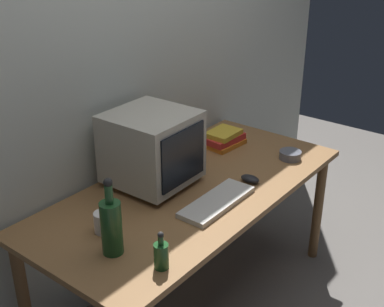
% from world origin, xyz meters
% --- Properties ---
extents(ground_plane, '(6.00, 6.00, 0.00)m').
position_xyz_m(ground_plane, '(0.00, 0.00, 0.00)').
color(ground_plane, slate).
extents(back_wall, '(4.00, 0.08, 2.50)m').
position_xyz_m(back_wall, '(0.00, 0.46, 1.25)').
color(back_wall, beige).
rests_on(back_wall, ground).
extents(desk, '(1.70, 0.79, 0.71)m').
position_xyz_m(desk, '(0.00, 0.00, 0.64)').
color(desk, olive).
rests_on(desk, ground).
extents(crt_monitor, '(0.39, 0.40, 0.37)m').
position_xyz_m(crt_monitor, '(-0.09, 0.17, 0.91)').
color(crt_monitor, '#B2AD9E').
rests_on(crt_monitor, desk).
extents(keyboard, '(0.42, 0.15, 0.02)m').
position_xyz_m(keyboard, '(-0.06, -0.19, 0.73)').
color(keyboard, beige).
rests_on(keyboard, desk).
extents(computer_mouse, '(0.06, 0.10, 0.04)m').
position_xyz_m(computer_mouse, '(0.22, -0.20, 0.73)').
color(computer_mouse, black).
rests_on(computer_mouse, desk).
extents(bottle_tall, '(0.08, 0.08, 0.33)m').
position_xyz_m(bottle_tall, '(-0.61, -0.09, 0.84)').
color(bottle_tall, '#1E4C23').
rests_on(bottle_tall, desk).
extents(bottle_short, '(0.06, 0.06, 0.16)m').
position_xyz_m(bottle_short, '(-0.57, -0.30, 0.77)').
color(bottle_short, '#1E4C23').
rests_on(bottle_short, desk).
extents(book_stack, '(0.25, 0.19, 0.09)m').
position_xyz_m(book_stack, '(0.51, 0.17, 0.76)').
color(book_stack, orange).
rests_on(book_stack, desk).
extents(mug, '(0.12, 0.08, 0.09)m').
position_xyz_m(mug, '(-0.53, 0.05, 0.76)').
color(mug, white).
rests_on(mug, desk).
extents(cd_spindle, '(0.12, 0.12, 0.04)m').
position_xyz_m(cd_spindle, '(0.58, -0.23, 0.74)').
color(cd_spindle, '#595B66').
rests_on(cd_spindle, desk).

